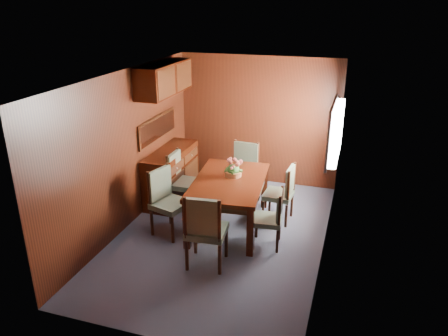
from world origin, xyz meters
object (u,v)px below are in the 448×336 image
(chair_head, at_px, (205,227))
(sideboard, at_px, (172,174))
(dining_table, at_px, (229,186))
(chair_left_near, at_px, (166,198))
(chair_right_near, at_px, (272,215))
(flower_centerpiece, at_px, (233,168))

(chair_head, bearing_deg, sideboard, 119.69)
(dining_table, xyz_separation_m, chair_left_near, (-0.84, -0.46, -0.10))
(sideboard, distance_m, chair_left_near, 1.22)
(chair_head, bearing_deg, chair_right_near, 42.37)
(sideboard, bearing_deg, dining_table, -27.82)
(sideboard, relative_size, flower_centerpiece, 5.09)
(chair_right_near, bearing_deg, chair_head, 131.86)
(chair_right_near, distance_m, flower_centerpiece, 1.01)
(sideboard, xyz_separation_m, flower_centerpiece, (1.28, -0.51, 0.46))
(dining_table, relative_size, flower_centerpiece, 6.39)
(chair_right_near, bearing_deg, sideboard, 56.61)
(sideboard, bearing_deg, chair_head, -54.74)
(chair_head, relative_size, flower_centerpiece, 3.89)
(sideboard, xyz_separation_m, chair_head, (1.30, -1.84, 0.14))
(chair_right_near, bearing_deg, dining_table, 57.47)
(chair_right_near, distance_m, chair_head, 1.08)
(sideboard, relative_size, dining_table, 0.80)
(dining_table, distance_m, chair_left_near, 0.97)
(chair_left_near, distance_m, flower_centerpiece, 1.12)
(sideboard, distance_m, chair_head, 2.26)
(dining_table, relative_size, chair_left_near, 1.71)
(chair_right_near, relative_size, flower_centerpiece, 3.17)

